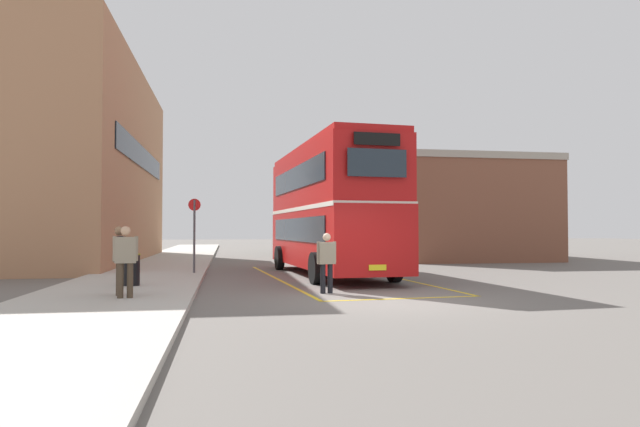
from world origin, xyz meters
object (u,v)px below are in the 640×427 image
double_decker_bus (329,208)px  single_deck_bus (321,230)px  litter_bin (132,269)px  pedestrian_boarding (327,259)px  bus_stop_sign (194,228)px  pedestrian_waiting_near (120,256)px  pedestrian_waiting_far (125,257)px

double_decker_bus → single_deck_bus: double_decker_bus is taller
single_deck_bus → litter_bin: single_deck_bus is taller
pedestrian_boarding → bus_stop_sign: (-3.79, 5.93, 0.83)m
pedestrian_waiting_near → double_decker_bus: bearing=45.8°
single_deck_bus → double_decker_bus: bearing=-98.8°
pedestrian_waiting_far → litter_bin: size_ratio=1.84×
bus_stop_sign → single_deck_bus: bearing=67.7°
pedestrian_boarding → single_deck_bus: bearing=80.7°
single_deck_bus → pedestrian_boarding: size_ratio=5.16×
double_decker_bus → pedestrian_waiting_far: size_ratio=6.42×
single_deck_bus → pedestrian_waiting_far: single_deck_bus is taller
pedestrian_waiting_near → bus_stop_sign: size_ratio=0.61×
bus_stop_sign → pedestrian_boarding: bearing=-57.4°
pedestrian_boarding → litter_bin: pedestrian_boarding is taller
pedestrian_waiting_far → bus_stop_sign: bearing=81.2°
pedestrian_waiting_far → bus_stop_sign: (1.13, 7.26, 0.67)m
pedestrian_boarding → bus_stop_sign: bus_stop_sign is taller
pedestrian_boarding → bus_stop_sign: size_ratio=0.60×
bus_stop_sign → pedestrian_waiting_near: bearing=-101.6°
double_decker_bus → single_deck_bus: bearing=81.2°
litter_bin → pedestrian_waiting_far: bearing=-83.6°
double_decker_bus → litter_bin: (-6.39, -4.18, -1.93)m
pedestrian_waiting_far → litter_bin: (-0.33, 2.90, -0.50)m
pedestrian_waiting_far → litter_bin: bearing=96.4°
single_deck_bus → bus_stop_sign: size_ratio=3.09×
pedestrian_waiting_far → bus_stop_sign: size_ratio=0.61×
single_deck_bus → pedestrian_waiting_near: 27.70m
bus_stop_sign → litter_bin: bearing=-108.5°
pedestrian_boarding → pedestrian_waiting_far: pedestrian_waiting_far is taller
pedestrian_boarding → bus_stop_sign: bearing=122.6°
pedestrian_waiting_near → litter_bin: size_ratio=1.84×
double_decker_bus → pedestrian_boarding: bearing=-101.2°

